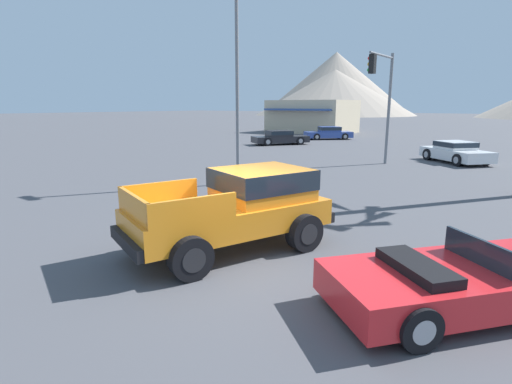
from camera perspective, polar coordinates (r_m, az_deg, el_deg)
ground_plane at (r=8.75m, az=-3.88°, el=-9.22°), size 320.00×320.00×0.00m
orange_pickup_truck at (r=9.01m, az=-2.19°, el=-1.81°), size 3.35×5.05×1.78m
red_convertible_car at (r=7.25m, az=26.31°, el=-11.48°), size 3.94×4.31×1.12m
parked_car_white at (r=25.35m, az=26.62°, el=5.17°), size 4.32×4.05×1.19m
parked_car_dark at (r=33.14m, az=3.43°, el=7.80°), size 4.01×4.75×1.14m
parked_car_blue at (r=38.86m, az=10.33°, el=8.32°), size 4.35×4.34×1.19m
traffic_light_main at (r=22.15m, az=17.60°, el=13.99°), size 0.38×3.17×5.87m
street_lamp_post at (r=16.39m, az=-2.72°, el=16.95°), size 0.90×0.24×7.51m
storefront_building at (r=48.24m, az=7.99°, el=10.65°), size 9.22×7.14×3.73m
distant_mountain_range at (r=133.53m, az=19.80°, el=13.98°), size 126.46×68.08×21.31m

